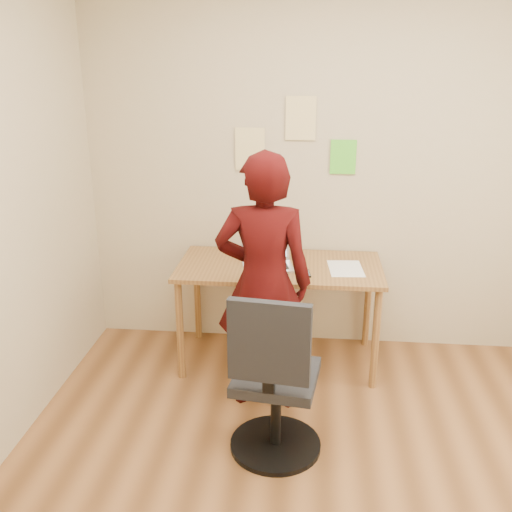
# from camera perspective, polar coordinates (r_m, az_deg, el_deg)

# --- Properties ---
(room) EXTENTS (3.58, 3.58, 2.78)m
(room) POSITION_cam_1_polar(r_m,az_deg,el_deg) (2.43, 8.14, 1.20)
(room) COLOR brown
(room) RESTS_ON ground
(desk) EXTENTS (1.40, 0.70, 0.74)m
(desk) POSITION_cam_1_polar(r_m,az_deg,el_deg) (3.97, 2.37, -2.06)
(desk) COLOR olive
(desk) RESTS_ON ground
(laptop) EXTENTS (0.39, 0.36, 0.24)m
(laptop) POSITION_cam_1_polar(r_m,az_deg,el_deg) (3.90, 1.12, -0.25)
(laptop) COLOR #B5B4BC
(laptop) RESTS_ON desk
(paper_sheet) EXTENTS (0.25, 0.34, 0.00)m
(paper_sheet) POSITION_cam_1_polar(r_m,az_deg,el_deg) (3.91, 8.96, -1.24)
(paper_sheet) COLOR white
(paper_sheet) RESTS_ON desk
(phone) EXTENTS (0.08, 0.14, 0.01)m
(phone) POSITION_cam_1_polar(r_m,az_deg,el_deg) (3.78, 4.92, -1.75)
(phone) COLOR black
(phone) RESTS_ON desk
(wall_note_left) EXTENTS (0.21, 0.00, 0.30)m
(wall_note_left) POSITION_cam_1_polar(r_m,az_deg,el_deg) (4.12, -0.61, 10.65)
(wall_note_left) COLOR #EED68E
(wall_note_left) RESTS_ON room
(wall_note_mid) EXTENTS (0.21, 0.00, 0.30)m
(wall_note_mid) POSITION_cam_1_polar(r_m,az_deg,el_deg) (4.07, 4.50, 13.56)
(wall_note_mid) COLOR #EED68E
(wall_note_mid) RESTS_ON room
(wall_note_right) EXTENTS (0.18, 0.00, 0.24)m
(wall_note_right) POSITION_cam_1_polar(r_m,az_deg,el_deg) (4.11, 8.71, 9.76)
(wall_note_right) COLOR #5BDE31
(wall_note_right) RESTS_ON room
(office_chair) EXTENTS (0.51, 0.51, 0.99)m
(office_chair) POSITION_cam_1_polar(r_m,az_deg,el_deg) (3.13, 1.81, -13.07)
(office_chair) COLOR black
(office_chair) RESTS_ON ground
(person) EXTENTS (0.59, 0.39, 1.61)m
(person) POSITION_cam_1_polar(r_m,az_deg,el_deg) (3.44, 0.77, -2.76)
(person) COLOR #330706
(person) RESTS_ON ground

